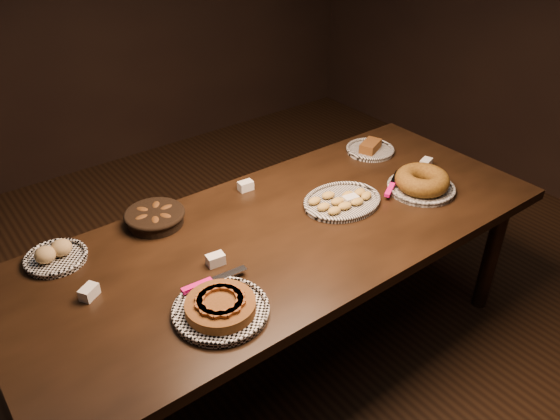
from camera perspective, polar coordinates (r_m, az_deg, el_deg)
ground at (r=2.85m, az=0.51°, el=-14.51°), size 5.00×5.00×0.00m
buffet_table at (r=2.39m, az=0.58°, el=-3.47°), size 2.40×1.00×0.75m
apple_tart_plate at (r=1.95m, az=-6.24°, el=-10.09°), size 0.37×0.35×0.07m
madeleine_platter at (r=2.53m, az=6.49°, el=0.93°), size 0.38×0.31×0.04m
bundt_cake_plate at (r=2.69m, az=14.58°, el=2.79°), size 0.38×0.34×0.10m
croissant_basket at (r=2.43m, az=-12.94°, el=-0.65°), size 0.31×0.31×0.07m
bread_roll_plate at (r=2.34m, az=-22.45°, el=-4.41°), size 0.25×0.25×0.08m
loaf_plate at (r=3.02m, az=9.40°, el=6.32°), size 0.26×0.26×0.06m
tent_cards at (r=2.41m, az=-0.16°, el=-0.43°), size 1.84×0.46×0.04m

